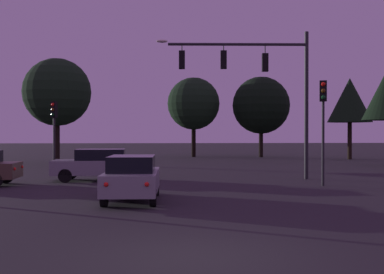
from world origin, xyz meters
The scene contains 10 objects.
ground_plane centered at (0.00, 24.50, 0.00)m, with size 168.00×168.00×0.00m, color #262326.
traffic_signal_mast_arm centered at (4.36, 14.88, 5.15)m, with size 7.55×0.65×7.32m.
traffic_light_corner_left centered at (6.51, 11.65, 3.22)m, with size 0.36×0.38×4.56m.
traffic_light_corner_right centered at (-6.37, 18.32, 2.87)m, with size 0.37×0.39×4.04m.
car_nearside_lane centered at (-1.47, 7.54, 0.79)m, with size 1.82×4.12×1.52m.
car_crossing_right centered at (-3.48, 14.65, 0.80)m, with size 4.34×2.01×1.52m.
tree_behind_sign centered at (-8.32, 28.48, 5.41)m, with size 5.15×5.15×8.00m.
tree_left_far centered at (2.80, 38.09, 5.20)m, with size 5.10×5.10×7.77m.
tree_right_cluster centered at (16.29, 32.79, 5.22)m, with size 3.89×3.89×7.21m.
tree_lot_edge centered at (9.29, 37.28, 5.02)m, with size 5.55×5.55×7.80m.
Camera 1 is at (-0.56, -8.64, 2.25)m, focal length 44.91 mm.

